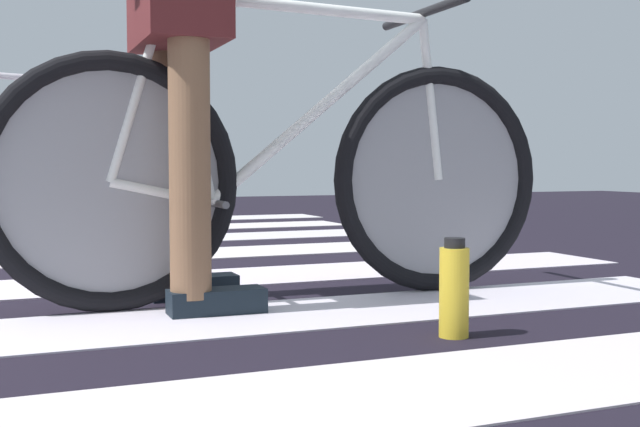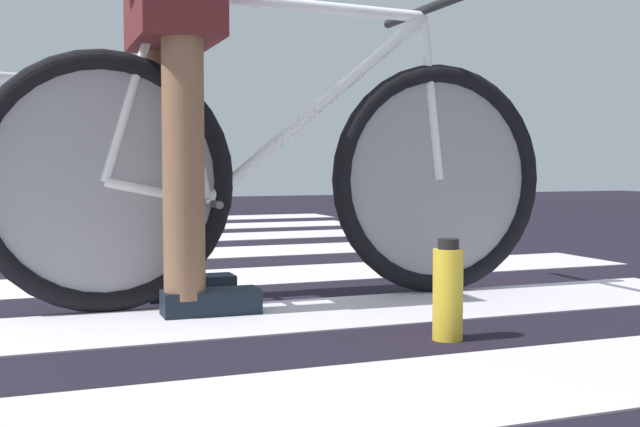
{
  "view_description": "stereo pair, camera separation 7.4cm",
  "coord_description": "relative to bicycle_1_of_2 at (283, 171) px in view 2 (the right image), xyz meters",
  "views": [
    {
      "loc": [
        0.33,
        -2.66,
        0.43
      ],
      "look_at": [
        1.36,
        -0.19,
        0.26
      ],
      "focal_mm": 45.34,
      "sensor_mm": 36.0,
      "label": 1
    },
    {
      "loc": [
        0.4,
        -2.66,
        0.43
      ],
      "look_at": [
        1.36,
        -0.19,
        0.26
      ],
      "focal_mm": 45.34,
      "sensor_mm": 36.0,
      "label": 2
    }
  ],
  "objects": [
    {
      "name": "cyclist_1_of_2",
      "position": [
        -0.31,
        0.01,
        0.27
      ],
      "size": [
        0.32,
        0.41,
        1.01
      ],
      "rotation": [
        0.0,
        0.0,
        -0.02
      ],
      "color": "brown",
      "rests_on": "ground"
    },
    {
      "name": "bicycle_1_of_2",
      "position": [
        0.0,
        0.0,
        0.0
      ],
      "size": [
        1.74,
        0.52,
        0.93
      ],
      "rotation": [
        0.0,
        0.0,
        -0.02
      ],
      "color": "black",
      "rests_on": "ground"
    },
    {
      "name": "water_bottle",
      "position": [
        0.19,
        -0.62,
        -0.27
      ],
      "size": [
        0.07,
        0.07,
        0.24
      ],
      "color": "gold",
      "rests_on": "ground"
    }
  ]
}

